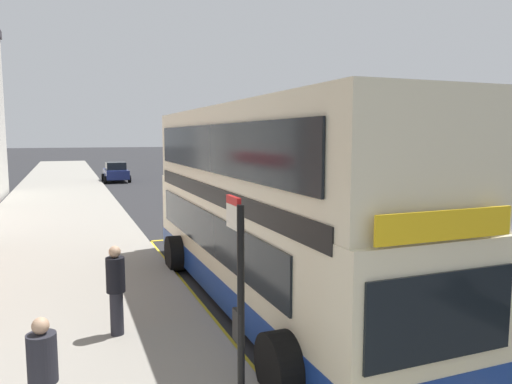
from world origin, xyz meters
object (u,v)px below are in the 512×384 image
object	(u,v)px
pedestrian_waiting_near_sign	(116,287)
pedestrian_further_back	(43,376)
double_decker_bus	(264,211)
parked_car_navy_behind	(116,172)
bus_stop_sign	(239,297)

from	to	relation	value
pedestrian_waiting_near_sign	pedestrian_further_back	bearing A→B (deg)	-110.70
double_decker_bus	parked_car_navy_behind	world-z (taller)	double_decker_bus
double_decker_bus	pedestrian_further_back	world-z (taller)	double_decker_bus
parked_car_navy_behind	pedestrian_further_back	xyz separation A→B (m)	(-4.14, -35.27, 0.17)
parked_car_navy_behind	pedestrian_further_back	size ratio (longest dim) A/B	2.74
pedestrian_waiting_near_sign	bus_stop_sign	bearing A→B (deg)	-72.06
bus_stop_sign	pedestrian_waiting_near_sign	world-z (taller)	bus_stop_sign
double_decker_bus	bus_stop_sign	bearing A→B (deg)	-115.85
bus_stop_sign	pedestrian_waiting_near_sign	bearing A→B (deg)	107.94
parked_car_navy_behind	pedestrian_waiting_near_sign	bearing A→B (deg)	-97.44
double_decker_bus	parked_car_navy_behind	size ratio (longest dim) A/B	2.67
bus_stop_sign	pedestrian_further_back	size ratio (longest dim) A/B	1.89
pedestrian_waiting_near_sign	pedestrian_further_back	distance (m)	3.12
double_decker_bus	bus_stop_sign	size ratio (longest dim) A/B	3.88
double_decker_bus	parked_car_navy_behind	distance (m)	31.24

